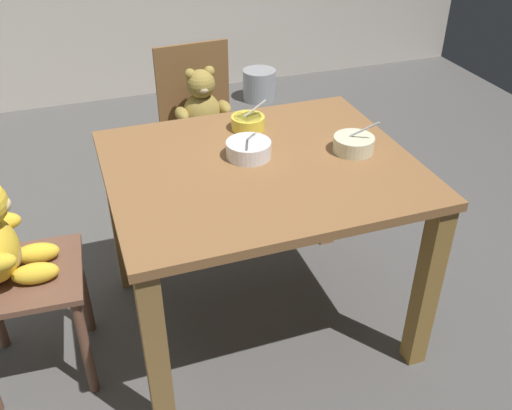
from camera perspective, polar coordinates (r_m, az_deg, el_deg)
The scene contains 7 objects.
ground_plane at distance 2.45m, azimuth 0.39°, elevation -11.32°, with size 5.20×5.20×0.04m.
dining_table at distance 2.06m, azimuth 0.46°, elevation 1.08°, with size 1.05×0.89×0.73m.
teddy_chair_far_center at distance 2.78m, azimuth -5.25°, elevation 8.33°, with size 0.42×0.42×0.86m.
porridge_bowl_white_center at distance 2.02m, azimuth -0.74°, elevation 5.59°, with size 0.16×0.17×0.13m.
porridge_bowl_cream_near_right at distance 2.09m, azimuth 9.65°, elevation 6.01°, with size 0.15×0.15×0.13m.
porridge_bowl_yellow_far_center at distance 2.22m, azimuth -0.80°, elevation 8.19°, with size 0.14×0.13×0.12m.
metal_pail at distance 4.32m, azimuth 0.33°, elevation 11.82°, with size 0.24×0.24×0.22m, color #93969B.
Camera 1 is at (-0.59, -1.64, 1.70)m, focal length 40.37 mm.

